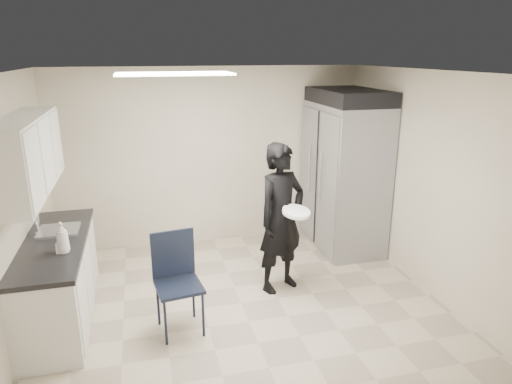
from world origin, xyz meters
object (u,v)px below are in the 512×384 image
object	(u,v)px
commercial_fridge	(344,177)
folding_chair	(179,287)
lower_counter	(59,282)
man_tuxedo	(281,218)

from	to	relation	value
commercial_fridge	folding_chair	xyz separation A→B (m)	(-2.55, -1.64, -0.54)
lower_counter	man_tuxedo	xyz separation A→B (m)	(2.50, 0.06, 0.47)
lower_counter	commercial_fridge	bearing A→B (deg)	15.88
commercial_fridge	lower_counter	bearing A→B (deg)	-164.12
folding_chair	commercial_fridge	bearing A→B (deg)	24.77
lower_counter	folding_chair	size ratio (longest dim) A/B	1.88
folding_chair	man_tuxedo	distance (m)	1.47
man_tuxedo	commercial_fridge	bearing A→B (deg)	14.51
commercial_fridge	man_tuxedo	xyz separation A→B (m)	(-1.28, -1.02, -0.15)
commercial_fridge	folding_chair	bearing A→B (deg)	-147.37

